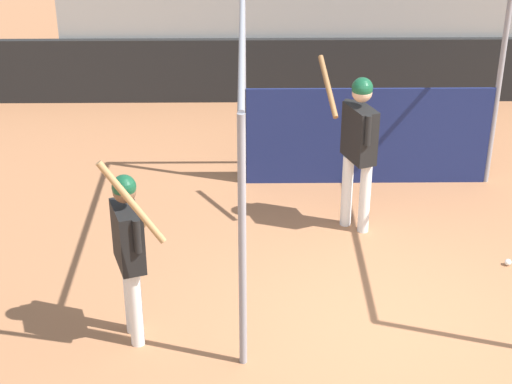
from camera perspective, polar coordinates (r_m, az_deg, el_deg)
ground_plane at (r=8.67m, az=9.01°, el=-8.74°), size 60.00×60.00×0.00m
outfield_wall at (r=13.74m, az=5.38°, el=8.08°), size 24.00×0.12×1.03m
bleacher_section at (r=14.75m, az=5.02°, el=12.06°), size 8.70×2.40×2.31m
batting_cage at (r=10.23m, az=8.12°, el=4.70°), size 3.25×3.75×2.53m
player_batter at (r=9.72m, az=6.84°, el=3.56°), size 0.65×0.80×1.99m
player_waiting at (r=7.89m, az=-8.47°, el=-3.43°), size 0.57×0.71×2.05m
baseball at (r=9.85m, az=16.45°, el=-4.52°), size 0.07×0.07×0.07m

